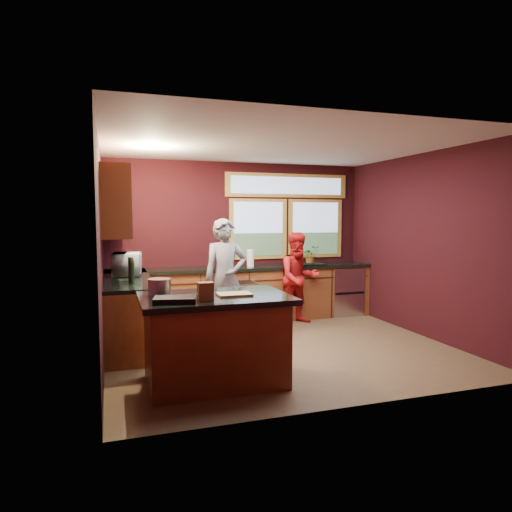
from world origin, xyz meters
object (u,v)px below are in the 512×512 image
cutting_board (234,294)px  stock_pot (160,287)px  person_red (299,278)px  island (215,339)px  person_grey (225,278)px

cutting_board → stock_pot: (-0.75, 0.20, 0.08)m
person_red → stock_pot: person_red is taller
island → stock_pot: bearing=164.7°
island → person_red: (1.93, 2.26, 0.28)m
person_red → cutting_board: bearing=-128.1°
stock_pot → cutting_board: bearing=-14.9°
person_grey → cutting_board: 1.86m
person_grey → person_red: 1.46m
island → person_red: size_ratio=1.02×
stock_pot → person_grey: bearing=55.6°
island → cutting_board: 0.52m
island → person_grey: bearing=72.5°
island → cutting_board: cutting_board is taller
island → stock_pot: stock_pot is taller
person_grey → stock_pot: person_grey is taller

